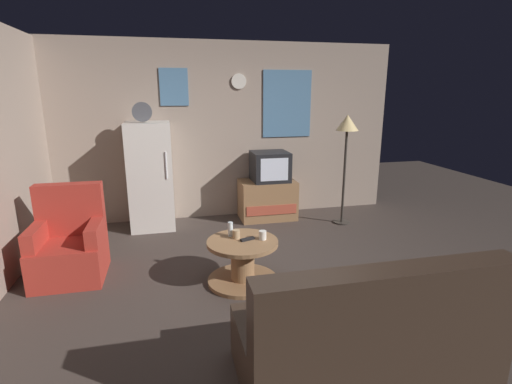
# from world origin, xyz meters

# --- Properties ---
(ground_plane) EXTENTS (12.00, 12.00, 0.00)m
(ground_plane) POSITION_xyz_m (0.00, 0.00, 0.00)
(ground_plane) COLOR #3D332D
(wall_with_art) EXTENTS (5.20, 0.12, 2.62)m
(wall_with_art) POSITION_xyz_m (0.01, 2.45, 1.31)
(wall_with_art) COLOR gray
(wall_with_art) RESTS_ON ground_plane
(fridge) EXTENTS (0.60, 0.62, 1.77)m
(fridge) POSITION_xyz_m (-1.14, 2.09, 0.75)
(fridge) COLOR silver
(fridge) RESTS_ON ground_plane
(tv_stand) EXTENTS (0.84, 0.53, 0.59)m
(tv_stand) POSITION_xyz_m (0.56, 2.10, 0.30)
(tv_stand) COLOR #8E6642
(tv_stand) RESTS_ON ground_plane
(crt_tv) EXTENTS (0.54, 0.51, 0.44)m
(crt_tv) POSITION_xyz_m (0.60, 2.10, 0.81)
(crt_tv) COLOR black
(crt_tv) RESTS_ON tv_stand
(standing_lamp) EXTENTS (0.32, 0.32, 1.59)m
(standing_lamp) POSITION_xyz_m (1.59, 1.63, 1.36)
(standing_lamp) COLOR #332D28
(standing_lamp) RESTS_ON ground_plane
(coffee_table) EXTENTS (0.72, 0.72, 0.46)m
(coffee_table) POSITION_xyz_m (-0.21, 0.15, 0.23)
(coffee_table) COLOR #8E6642
(coffee_table) RESTS_ON ground_plane
(wine_glass) EXTENTS (0.05, 0.05, 0.15)m
(wine_glass) POSITION_xyz_m (-0.30, 0.31, 0.53)
(wine_glass) COLOR silver
(wine_glass) RESTS_ON coffee_table
(mug_ceramic_white) EXTENTS (0.08, 0.08, 0.09)m
(mug_ceramic_white) POSITION_xyz_m (-0.00, 0.14, 0.50)
(mug_ceramic_white) COLOR silver
(mug_ceramic_white) RESTS_ON coffee_table
(mug_ceramic_tan) EXTENTS (0.08, 0.08, 0.09)m
(mug_ceramic_tan) POSITION_xyz_m (-0.25, 0.23, 0.50)
(mug_ceramic_tan) COLOR tan
(mug_ceramic_tan) RESTS_ON coffee_table
(remote_control) EXTENTS (0.16, 0.09, 0.02)m
(remote_control) POSITION_xyz_m (-0.15, 0.15, 0.47)
(remote_control) COLOR black
(remote_control) RESTS_ON coffee_table
(armchair) EXTENTS (0.68, 0.68, 0.96)m
(armchair) POSITION_xyz_m (-1.94, 0.70, 0.34)
(armchair) COLOR #A52D23
(armchair) RESTS_ON ground_plane
(couch) EXTENTS (1.70, 0.80, 0.92)m
(couch) POSITION_xyz_m (0.35, -1.37, 0.31)
(couch) COLOR #38281E
(couch) RESTS_ON ground_plane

